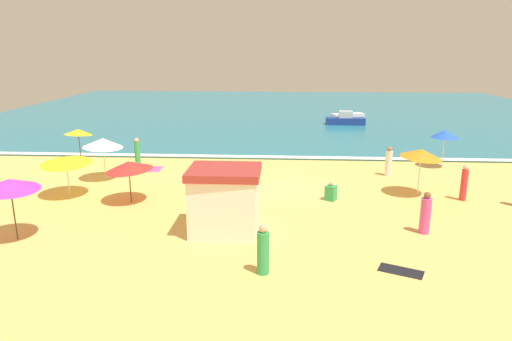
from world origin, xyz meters
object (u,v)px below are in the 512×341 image
beachgoer_1 (425,214)px  beachgoer_6 (389,162)px  beach_umbrella_2 (66,160)px  beach_umbrella_4 (78,132)px  beachgoer_4 (331,192)px  small_boat_0 (345,120)px  beach_umbrella_3 (445,134)px  beach_umbrella_7 (103,143)px  beachgoer_5 (138,155)px  beach_umbrella_1 (421,154)px  beachgoer_3 (464,183)px  beach_umbrella_0 (10,184)px  beachgoer_0 (263,251)px  small_boat_1 (348,116)px  beach_umbrella_6 (129,166)px  lifeguard_cabana (225,200)px

beachgoer_1 → beachgoer_6: beachgoer_1 is taller
beach_umbrella_2 → beachgoer_6: bearing=16.0°
beach_umbrella_4 → beachgoer_4: beach_umbrella_4 is taller
beachgoer_6 → beach_umbrella_2: bearing=-164.0°
beachgoer_6 → small_boat_0: size_ratio=0.46×
beach_umbrella_3 → beach_umbrella_7: size_ratio=0.88×
beach_umbrella_2 → beachgoer_5: beach_umbrella_2 is taller
beach_umbrella_1 → beachgoer_3: (1.85, -0.60, -1.22)m
beachgoer_1 → beachgoer_5: 15.71m
beach_umbrella_0 → beachgoer_1: 15.04m
beach_umbrella_4 → beachgoer_6: (17.70, -1.38, -1.20)m
beachgoer_0 → small_boat_0: bearing=77.9°
beachgoer_0 → beach_umbrella_4: bearing=131.5°
beachgoer_3 → beachgoer_6: beachgoer_3 is taller
beachgoer_1 → small_boat_1: beachgoer_1 is taller
beachgoer_5 → beach_umbrella_6: bearing=-75.9°
beachgoer_1 → beachgoer_6: size_ratio=1.00×
lifeguard_cabana → beach_umbrella_7: bearing=137.3°
beachgoer_3 → beachgoer_0: bearing=-139.2°
beach_umbrella_6 → small_boat_1: beach_umbrella_6 is taller
beachgoer_4 → beachgoer_6: beachgoer_6 is taller
beachgoer_5 → small_boat_1: bearing=54.5°
beach_umbrella_6 → beachgoer_6: 13.56m
beachgoer_4 → beachgoer_5: 11.27m
beach_umbrella_6 → beachgoer_6: (12.50, 5.17, -0.93)m
beach_umbrella_0 → small_boat_0: size_ratio=0.82×
beachgoer_3 → beachgoer_5: beachgoer_5 is taller
beachgoer_0 → beachgoer_4: bearing=69.0°
beach_umbrella_7 → beachgoer_5: (1.18, 1.81, -1.06)m
beach_umbrella_7 → beachgoer_1: bearing=-23.3°
beachgoer_6 → small_boat_1: 20.15m
beach_umbrella_3 → beach_umbrella_6: bearing=-156.0°
beach_umbrella_2 → beach_umbrella_7: bearing=76.8°
beachgoer_6 → small_boat_1: beachgoer_6 is taller
beach_umbrella_2 → beachgoer_6: 16.33m
beach_umbrella_0 → small_boat_1: beach_umbrella_0 is taller
beach_umbrella_1 → small_boat_1: 23.60m
beachgoer_4 → small_boat_1: (3.95, 24.52, -0.04)m
beach_umbrella_1 → beachgoer_5: 14.94m
beach_umbrella_1 → beach_umbrella_2: 16.36m
beach_umbrella_3 → beachgoer_4: 9.58m
beach_umbrella_6 → beachgoer_1: bearing=-13.2°
lifeguard_cabana → beachgoer_3: 11.21m
beach_umbrella_6 → beach_umbrella_2: bearing=168.1°
beach_umbrella_7 → beachgoer_1: (14.63, -6.30, -1.23)m
beach_umbrella_3 → beachgoer_1: bearing=-111.3°
beach_umbrella_0 → beach_umbrella_3: bearing=31.4°
small_boat_0 → beachgoer_6: bearing=-89.2°
lifeguard_cabana → beach_umbrella_4: (-9.87, 9.71, 0.69)m
beach_umbrella_6 → beach_umbrella_3: bearing=24.0°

